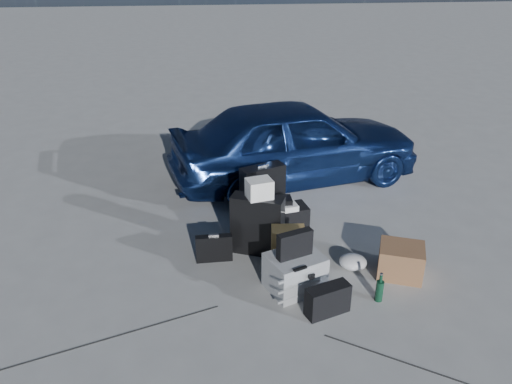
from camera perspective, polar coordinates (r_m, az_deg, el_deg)
The scene contains 16 objects.
ground at distance 5.09m, azimuth 3.02°, elevation -10.76°, with size 60.00×60.00×0.00m, color #A7A7A2.
car at distance 7.14m, azimuth 4.47°, elevation 5.79°, with size 1.42×3.53×1.20m, color navy.
pelican_case at distance 4.97m, azimuth 4.46°, elevation -9.14°, with size 0.51×0.42×0.37m, color #A6A8AC.
laptop_bag at distance 4.79m, azimuth 4.45°, elevation -5.99°, with size 0.36×0.09×0.27m, color black.
briefcase at distance 5.41m, azimuth -4.82°, elevation -6.43°, with size 0.39×0.09×0.30m, color black.
suitcase_left at distance 6.12m, azimuth 0.75°, elevation -0.13°, with size 0.55×0.20×0.71m, color black.
suitcase_right at distance 5.44m, azimuth 0.17°, elevation -3.81°, with size 0.56×0.20×0.68m, color black.
white_carton at distance 5.24m, azimuth 0.38°, elevation 0.38°, with size 0.26×0.21×0.21m, color white.
duffel_bag at distance 5.90m, azimuth 2.68°, elevation -3.26°, with size 0.66×0.28×0.33m, color black.
flat_box_white at distance 5.80m, azimuth 2.67°, elevation -1.59°, with size 0.38×0.29×0.07m, color white.
flat_box_black at distance 5.79m, azimuth 2.75°, elevation -0.95°, with size 0.27×0.19×0.06m, color black.
kraft_bag at distance 5.27m, azimuth 3.66°, elevation -6.35°, with size 0.34×0.21×0.46m, color olive.
cardboard_box at distance 5.38m, azimuth 16.22°, elevation -7.55°, with size 0.44×0.39×0.33m, color brown.
plastic_bag at distance 5.40m, azimuth 11.02°, elevation -7.84°, with size 0.29×0.25×0.16m, color white.
messenger_bag at distance 4.72m, azimuth 8.19°, elevation -12.13°, with size 0.42×0.16×0.29m, color black.
green_bottle at distance 4.96m, azimuth 13.96°, elevation -10.56°, with size 0.07×0.07×0.30m, color #0E3320.
Camera 1 is at (-0.78, -4.02, 3.02)m, focal length 35.00 mm.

